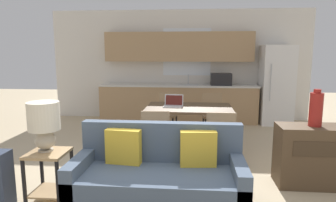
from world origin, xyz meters
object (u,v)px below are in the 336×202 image
dining_chair_near_left (156,135)px  dining_chair_far_right (213,113)px  dining_table (189,111)px  credenza (328,156)px  refrigerator (276,85)px  side_table (49,169)px  table_lamp (44,122)px  dining_chair_far_left (167,112)px  dining_chair_near_right (220,137)px  couch (159,175)px  laptop (174,104)px  vase (316,109)px

dining_chair_near_left → dining_chair_far_right: bearing=-122.4°
dining_table → credenza: size_ratio=1.16×
dining_chair_far_right → refrigerator: bearing=34.6°
side_table → table_lamp: 0.53m
refrigerator → dining_chair_far_right: bearing=-139.9°
dining_chair_near_left → dining_table: bearing=-122.7°
dining_chair_far_left → dining_chair_far_right: (0.91, -0.00, 0.00)m
dining_chair_near_right → couch: bearing=55.1°
refrigerator → dining_chair_far_right: refrigerator is taller
couch → credenza: (2.05, 0.64, 0.05)m
dining_table → couch: bearing=-98.5°
table_lamp → laptop: (1.28, 1.96, -0.12)m
vase → dining_chair_near_right: 1.29m
side_table → credenza: (3.28, 0.72, -0.00)m
vase → dining_chair_far_right: bearing=118.0°
credenza → laptop: laptop is taller
side_table → dining_chair_far_left: size_ratio=0.68×
couch → dining_chair_near_left: 1.10m
credenza → dining_chair_near_right: bearing=162.8°
refrigerator → table_lamp: bearing=-130.9°
dining_chair_near_right → dining_chair_near_left: size_ratio=1.00×
dining_chair_far_right → vase: bearing=-67.5°
refrigerator → side_table: size_ratio=3.11×
dining_chair_far_right → laptop: bearing=-136.2°
side_table → vase: size_ratio=1.28×
credenza → vase: 0.63m
laptop → credenza: bearing=-28.7°
table_lamp → dining_chair_far_right: bearing=54.4°
couch → credenza: size_ratio=1.48×
dining_table → side_table: dining_table is taller
dining_table → dining_chair_near_right: 0.99m
vase → dining_chair_near_left: 2.14m
refrigerator → laptop: bearing=-136.7°
dining_table → table_lamp: table_lamp is taller
refrigerator → dining_chair_near_left: (-2.44, -2.96, -0.42)m
refrigerator → vase: bearing=-96.7°
dining_table → credenza: (1.77, -1.26, -0.30)m
dining_chair_far_right → laptop: (-0.72, -0.84, 0.31)m
dining_chair_far_left → dining_chair_near_left: same height
couch → dining_chair_near_right: size_ratio=2.14×
credenza → dining_chair_near_right: (-1.31, 0.41, 0.11)m
refrigerator → couch: bearing=-119.3°
refrigerator → laptop: (-2.24, -2.12, -0.11)m
table_lamp → credenza: size_ratio=0.44×
dining_table → vase: size_ratio=3.15×
couch → refrigerator: bearing=60.7°
dining_table → table_lamp: (-1.55, -1.95, 0.23)m
dining_chair_far_left → table_lamp: bearing=-103.3°
dining_chair_near_right → dining_chair_near_left: (-0.92, 0.02, 0.00)m
dining_table → laptop: size_ratio=4.32×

